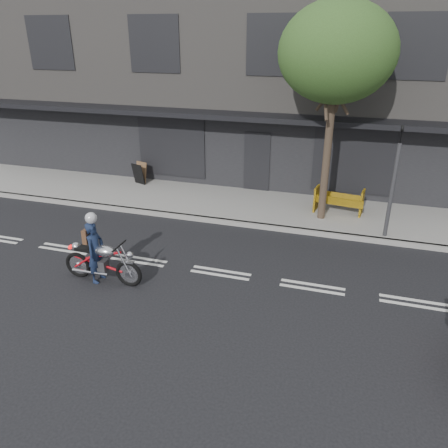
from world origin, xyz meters
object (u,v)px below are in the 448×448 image
(rider, at_px, (96,252))
(sandwich_board, at_px, (138,174))
(motorcycle, at_px, (102,261))
(traffic_light_pole, at_px, (392,189))
(street_tree, at_px, (337,53))
(construction_barrier, at_px, (338,203))

(rider, height_order, sandwich_board, rider)
(motorcycle, bearing_deg, traffic_light_pole, 34.13)
(street_tree, xyz_separation_m, rider, (-5.10, -5.44, -4.47))
(sandwich_board, bearing_deg, traffic_light_pole, 4.88)
(street_tree, height_order, rider, street_tree)
(rider, xyz_separation_m, construction_barrier, (5.60, 5.80, -0.20))
(traffic_light_pole, relative_size, rider, 2.18)
(motorcycle, height_order, rider, rider)
(traffic_light_pole, height_order, sandwich_board, traffic_light_pole)
(street_tree, relative_size, traffic_light_pole, 1.93)
(motorcycle, relative_size, construction_barrier, 1.35)
(street_tree, xyz_separation_m, construction_barrier, (0.50, 0.37, -4.67))
(traffic_light_pole, bearing_deg, rider, -147.13)
(motorcycle, distance_m, rider, 0.27)
(motorcycle, relative_size, rider, 1.36)
(sandwich_board, bearing_deg, construction_barrier, 10.99)
(sandwich_board, bearing_deg, rider, -53.23)
(motorcycle, height_order, construction_barrier, motorcycle)
(traffic_light_pole, distance_m, sandwich_board, 9.71)
(street_tree, bearing_deg, rider, -133.16)
(construction_barrier, distance_m, sandwich_board, 7.97)
(rider, bearing_deg, street_tree, -42.46)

